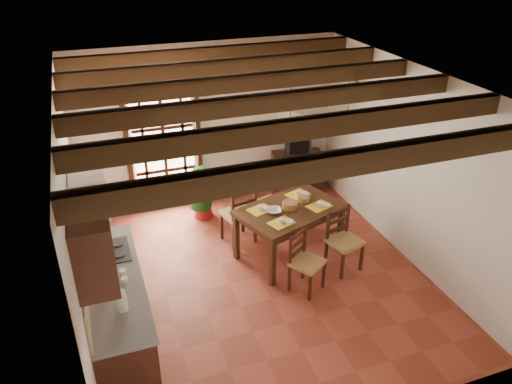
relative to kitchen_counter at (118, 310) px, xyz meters
name	(u,v)px	position (x,y,z in m)	size (l,w,h in m)	color
ground_plane	(259,277)	(1.96, 0.60, -0.47)	(5.00, 5.00, 0.00)	brown
room_shell	(259,160)	(1.96, 0.60, 1.34)	(4.52, 5.02, 2.81)	silver
ceiling_beams	(259,92)	(1.96, 0.60, 2.22)	(4.50, 4.34, 0.20)	black
french_door	(164,145)	(1.16, 3.05, 0.70)	(1.26, 0.11, 2.32)	white
kitchen_counter	(118,310)	(0.00, 0.00, 0.00)	(0.64, 2.25, 1.38)	#351910
upper_cabinet	(92,245)	(-0.12, -0.70, 1.38)	(0.35, 0.80, 0.70)	#351910
range_hood	(89,194)	(-0.09, 0.55, 1.26)	(0.38, 0.60, 0.54)	white
counter_items	(111,272)	(0.00, 0.09, 0.49)	(0.50, 1.43, 0.25)	black
dining_table	(290,214)	(2.57, 1.00, 0.22)	(1.70, 1.37, 0.80)	#3C2313
chair_near_left	(306,272)	(2.47, 0.17, -0.20)	(0.54, 0.54, 0.87)	#B0874B
chair_near_right	(343,251)	(3.17, 0.41, -0.18)	(0.52, 0.50, 0.93)	#B0874B
chair_far_left	(239,224)	(1.98, 1.58, -0.17)	(0.54, 0.52, 0.98)	#B0874B
chair_far_right	(275,211)	(2.67, 1.83, -0.19)	(0.52, 0.51, 0.90)	#B0874B
table_setting	(290,203)	(2.57, 1.00, 0.40)	(1.07, 0.71, 0.10)	yellow
table_bowl	(274,211)	(2.31, 0.96, 0.35)	(0.22, 0.22, 0.05)	white
sideboard	(297,172)	(3.51, 2.83, -0.09)	(0.91, 0.41, 0.77)	#351910
crt_tv	(298,144)	(3.51, 2.82, 0.49)	(0.52, 0.50, 0.36)	black
fuse_box	(291,97)	(3.46, 3.08, 1.28)	(0.25, 0.03, 0.32)	white
plant_pot	(204,211)	(1.65, 2.51, -0.36)	(0.33, 0.33, 0.20)	maroon
potted_plant	(202,187)	(1.65, 2.51, 0.10)	(2.02, 1.73, 2.25)	#144C19
wall_shelf	(347,122)	(4.10, 2.20, 1.04)	(0.20, 0.42, 0.20)	#351910
shelf_vase	(348,114)	(4.10, 2.20, 1.18)	(0.15, 0.15, 0.15)	#B2BFB2
shelf_flowers	(349,102)	(4.10, 2.20, 1.38)	(0.14, 0.14, 0.36)	yellow
framed_picture	(354,90)	(4.18, 2.20, 1.58)	(0.03, 0.32, 0.32)	brown
pendant_lamp	(290,121)	(2.57, 1.10, 1.60)	(0.36, 0.36, 0.84)	black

